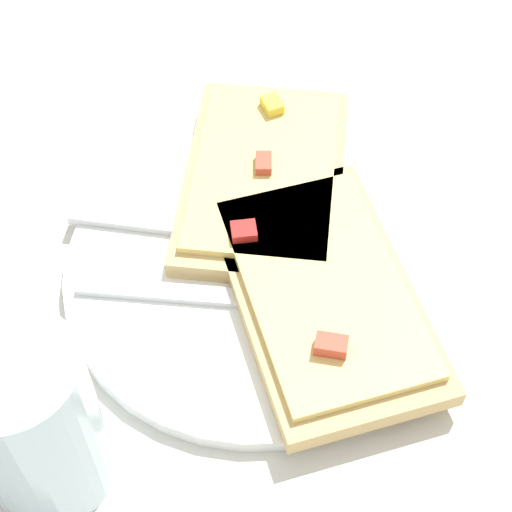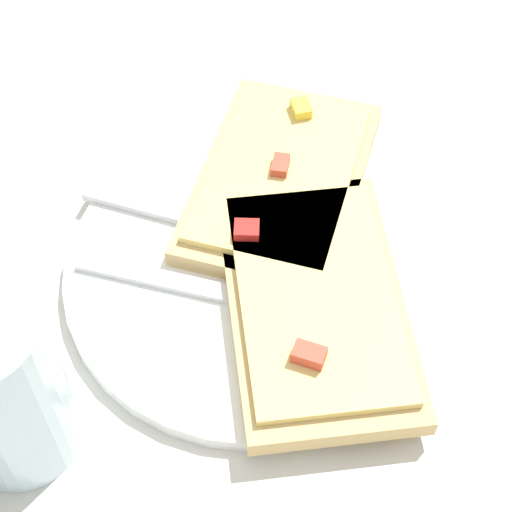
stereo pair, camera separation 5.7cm
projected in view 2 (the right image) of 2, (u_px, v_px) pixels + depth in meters
name	position (u px, v px, depth m)	size (l,w,h in m)	color
ground_plane	(256.00, 275.00, 0.58)	(4.00, 4.00, 0.00)	beige
plate	(256.00, 270.00, 0.58)	(0.26, 0.26, 0.01)	white
fork	(239.00, 297.00, 0.56)	(0.05, 0.20, 0.01)	silver
knife	(198.00, 219.00, 0.60)	(0.04, 0.20, 0.01)	silver
pizza_slice_main	(315.00, 301.00, 0.55)	(0.22, 0.19, 0.03)	tan
pizza_slice_corner	(281.00, 178.00, 0.61)	(0.19, 0.13, 0.03)	tan
crumb_scatter	(267.00, 260.00, 0.57)	(0.01, 0.01, 0.01)	tan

